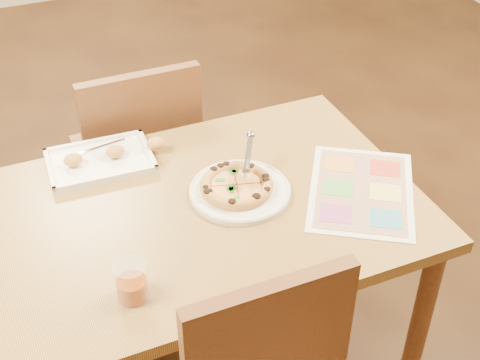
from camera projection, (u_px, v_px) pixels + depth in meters
name	position (u px, v px, depth m)	size (l,w,h in m)	color
dining_table	(195.00, 232.00, 1.96)	(1.30, 0.85, 0.72)	olive
chair_far	(139.00, 144.00, 2.44)	(0.42, 0.42, 0.47)	brown
plate	(240.00, 191.00, 1.96)	(0.30, 0.30, 0.02)	silver
pizza	(237.00, 185.00, 1.95)	(0.22, 0.22, 0.03)	gold
pizza_cutter	(248.00, 159.00, 1.95)	(0.09, 0.15, 0.09)	silver
appetizer_tray	(103.00, 160.00, 2.07)	(0.37, 0.23, 0.06)	white
glass_tumbler	(132.00, 284.00, 1.61)	(0.08, 0.08, 0.11)	#8C3A0A
menu	(361.00, 191.00, 1.97)	(0.30, 0.42, 0.01)	silver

